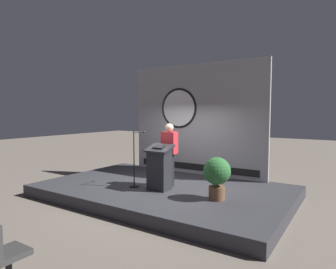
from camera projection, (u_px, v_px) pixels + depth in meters
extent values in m
plane|color=#6B6056|center=(164.00, 197.00, 7.81)|extent=(40.00, 40.00, 0.00)
cube|color=#333338|center=(164.00, 191.00, 7.80)|extent=(6.40, 4.00, 0.30)
cube|color=#9E9EA3|center=(196.00, 119.00, 9.20)|extent=(4.53, 0.10, 3.45)
cylinder|color=black|center=(179.00, 108.00, 9.45)|extent=(1.30, 0.02, 1.30)
cylinder|color=white|center=(179.00, 108.00, 9.45)|extent=(1.16, 0.02, 1.16)
cube|color=black|center=(195.00, 167.00, 9.27)|extent=(4.07, 0.02, 0.20)
cube|color=#26262B|center=(159.00, 170.00, 7.34)|extent=(0.52, 0.40, 1.02)
cube|color=#26262B|center=(159.00, 148.00, 7.30)|extent=(0.64, 0.49, 0.19)
cube|color=black|center=(159.00, 147.00, 7.28)|extent=(0.28, 0.20, 0.08)
cylinder|color=black|center=(169.00, 170.00, 7.76)|extent=(0.26, 0.26, 0.86)
cube|color=red|center=(169.00, 143.00, 7.70)|extent=(0.40, 0.24, 0.57)
sphere|color=beige|center=(169.00, 128.00, 7.67)|extent=(0.22, 0.22, 0.22)
cylinder|color=black|center=(134.00, 187.00, 7.63)|extent=(0.24, 0.24, 0.02)
cylinder|color=black|center=(134.00, 159.00, 7.58)|extent=(0.03, 0.03, 1.47)
cylinder|color=black|center=(139.00, 132.00, 7.70)|extent=(0.02, 0.42, 0.02)
sphere|color=#262626|center=(144.00, 132.00, 7.88)|extent=(0.07, 0.07, 0.07)
cylinder|color=brown|center=(217.00, 193.00, 6.53)|extent=(0.36, 0.36, 0.30)
sphere|color=#2D6B33|center=(217.00, 171.00, 6.49)|extent=(0.61, 0.61, 0.61)
cube|color=#333333|center=(8.00, 253.00, 3.82)|extent=(0.44, 0.44, 0.08)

